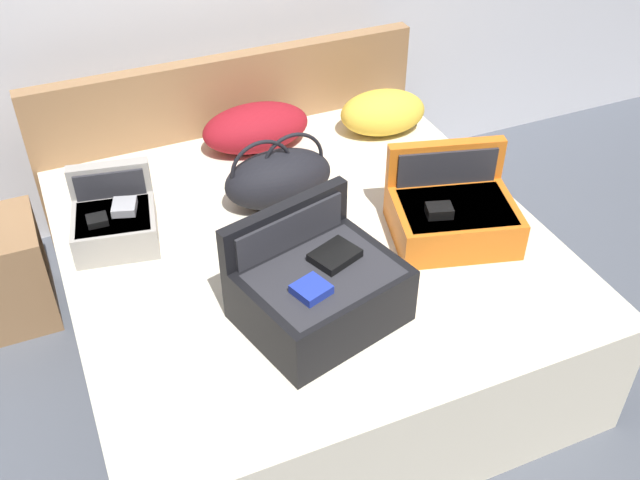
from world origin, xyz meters
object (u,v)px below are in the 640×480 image
Objects in this scene: pillow_center_head at (383,112)px; bed at (307,291)px; hard_case_medium at (452,213)px; duffel_bag at (278,178)px; pillow_near_headboard at (256,128)px; hard_case_large at (319,289)px; hard_case_small at (115,220)px.

bed is at bearing -135.98° from pillow_center_head.
hard_case_medium reaches higher than pillow_center_head.
duffel_bag is at bearing -152.08° from pillow_center_head.
pillow_near_headboard reaches higher than bed.
hard_case_large is at bearing -99.63° from duffel_bag.
hard_case_medium reaches higher than duffel_bag.
pillow_center_head is at bearing 24.40° from hard_case_small.
pillow_center_head is at bearing -9.63° from pillow_near_headboard.
bed is 3.67× the size of pillow_near_headboard.
bed is 3.97× the size of duffel_bag.
hard_case_medium is at bearing -19.37° from bed.
pillow_center_head is at bearing 38.24° from hard_case_large.
hard_case_small is 0.86m from pillow_near_headboard.
duffel_bag is 0.92× the size of pillow_near_headboard.
hard_case_small is at bearing 156.00° from bed.
hard_case_large is at bearing -41.96° from hard_case_small.
duffel_bag is (0.12, 0.70, -0.01)m from hard_case_large.
hard_case_medium is at bearing -41.01° from duffel_bag.
hard_case_large is 0.71m from duffel_bag.
pillow_center_head is (0.61, -0.10, -0.00)m from pillow_near_headboard.
pillow_near_headboard is (0.06, 0.74, 0.38)m from bed.
pillow_near_headboard is (-0.49, 0.93, 0.00)m from hard_case_medium.
pillow_center_head reaches higher than bed.
bed is 3.05× the size of hard_case_large.
hard_case_medium is 1.34× the size of pillow_center_head.
bed is 4.96× the size of hard_case_small.
duffel_bag is 0.46m from pillow_near_headboard.
pillow_center_head is (0.66, 0.64, 0.38)m from bed.
hard_case_small reaches higher than bed.
duffel_bag is at bearing 154.17° from hard_case_medium.
duffel_bag is at bearing -97.60° from pillow_near_headboard.
hard_case_medium is at bearing 3.64° from hard_case_large.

